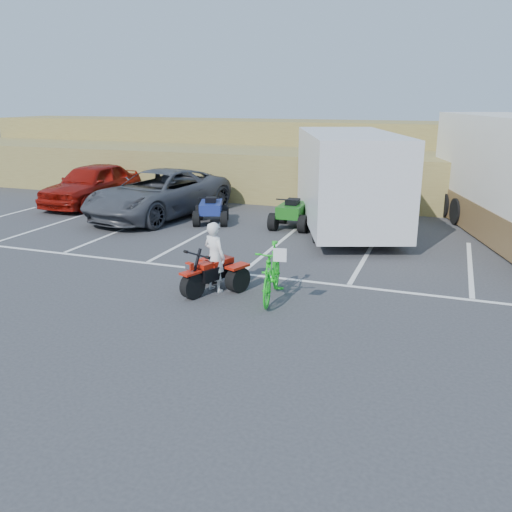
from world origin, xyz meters
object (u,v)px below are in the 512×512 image
(green_dirt_bike, at_px, (272,272))
(grey_pickup, at_px, (159,194))
(cargo_trailer, at_px, (348,178))
(red_car, at_px, (92,184))
(quad_atv_green, at_px, (292,228))
(quad_atv_blue, at_px, (211,223))
(rider, at_px, (215,257))
(red_trike_atv, at_px, (211,292))

(green_dirt_bike, xyz_separation_m, grey_pickup, (-6.56, 6.70, 0.24))
(cargo_trailer, bearing_deg, red_car, 155.60)
(red_car, height_order, cargo_trailer, cargo_trailer)
(grey_pickup, distance_m, cargo_trailer, 6.92)
(quad_atv_green, bearing_deg, grey_pickup, 177.70)
(grey_pickup, bearing_deg, quad_atv_blue, 0.91)
(rider, distance_m, quad_atv_green, 6.56)
(cargo_trailer, height_order, quad_atv_green, cargo_trailer)
(green_dirt_bike, relative_size, grey_pickup, 0.33)
(green_dirt_bike, bearing_deg, red_car, 133.97)
(red_trike_atv, bearing_deg, quad_atv_blue, 135.77)
(red_trike_atv, bearing_deg, cargo_trailer, 97.73)
(red_car, bearing_deg, cargo_trailer, -3.23)
(red_trike_atv, distance_m, red_car, 11.83)
(red_trike_atv, bearing_deg, quad_atv_green, 111.63)
(green_dirt_bike, distance_m, grey_pickup, 9.37)
(rider, relative_size, quad_atv_green, 0.95)
(grey_pickup, relative_size, cargo_trailer, 0.83)
(green_dirt_bike, bearing_deg, grey_pickup, 125.53)
(red_trike_atv, distance_m, quad_atv_blue, 6.99)
(cargo_trailer, bearing_deg, green_dirt_bike, -112.52)
(green_dirt_bike, height_order, grey_pickup, grey_pickup)
(red_trike_atv, xyz_separation_m, quad_atv_green, (-0.00, 6.65, 0.00))
(grey_pickup, xyz_separation_m, quad_atv_blue, (2.26, -0.40, -0.84))
(rider, distance_m, red_car, 11.75)
(grey_pickup, relative_size, quad_atv_green, 3.62)
(grey_pickup, height_order, quad_atv_green, grey_pickup)
(red_car, xyz_separation_m, cargo_trailer, (10.55, -0.81, 0.87))
(rider, height_order, red_car, red_car)
(red_trike_atv, height_order, grey_pickup, grey_pickup)
(cargo_trailer, bearing_deg, quad_atv_green, 172.29)
(rider, distance_m, grey_pickup, 8.42)
(red_trike_atv, height_order, quad_atv_green, quad_atv_green)
(cargo_trailer, xyz_separation_m, quad_atv_green, (-1.74, -0.38, -1.71))
(rider, bearing_deg, cargo_trailer, -82.11)
(rider, xyz_separation_m, quad_atv_blue, (-2.92, 6.24, -0.80))
(grey_pickup, relative_size, red_car, 1.23)
(green_dirt_bike, bearing_deg, cargo_trailer, 78.61)
(quad_atv_blue, bearing_deg, rider, -85.28)
(red_trike_atv, height_order, cargo_trailer, cargo_trailer)
(cargo_trailer, bearing_deg, quad_atv_blue, 168.10)
(red_trike_atv, relative_size, cargo_trailer, 0.21)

